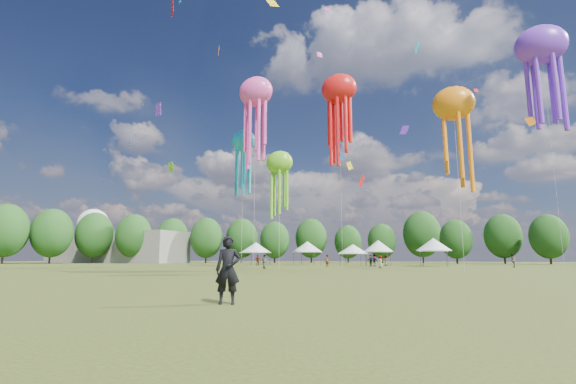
% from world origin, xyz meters
% --- Properties ---
extents(ground, '(300.00, 300.00, 0.00)m').
position_xyz_m(ground, '(0.00, 0.00, 0.00)').
color(ground, '#384416').
rests_on(ground, ground).
extents(observer_main, '(0.78, 0.68, 1.80)m').
position_xyz_m(observer_main, '(9.02, -2.57, 0.90)').
color(observer_main, black).
rests_on(observer_main, ground).
extents(spectator_near, '(0.99, 0.96, 1.61)m').
position_xyz_m(spectator_near, '(-6.89, 31.61, 0.80)').
color(spectator_near, gray).
rests_on(spectator_near, ground).
extents(spectators_far, '(38.16, 16.98, 1.77)m').
position_xyz_m(spectators_far, '(2.88, 48.98, 0.86)').
color(spectators_far, gray).
rests_on(spectators_far, ground).
extents(festival_tents, '(36.14, 11.02, 4.22)m').
position_xyz_m(festival_tents, '(-5.17, 55.30, 3.11)').
color(festival_tents, '#47474C').
rests_on(festival_tents, ground).
extents(show_kites, '(46.51, 22.55, 31.76)m').
position_xyz_m(show_kites, '(6.41, 42.15, 22.39)').
color(show_kites, '#16A3C2').
rests_on(show_kites, ground).
extents(small_kites, '(75.81, 47.45, 45.25)m').
position_xyz_m(small_kites, '(-1.66, 41.96, 29.90)').
color(small_kites, '#16A3C2').
rests_on(small_kites, ground).
extents(treeline, '(201.57, 95.24, 13.43)m').
position_xyz_m(treeline, '(-3.87, 62.51, 6.54)').
color(treeline, '#38281C').
rests_on(treeline, ground).
extents(hangar, '(40.00, 12.00, 8.00)m').
position_xyz_m(hangar, '(-72.00, 72.00, 4.00)').
color(hangar, gray).
rests_on(hangar, ground).
extents(radome, '(9.00, 9.00, 16.00)m').
position_xyz_m(radome, '(-88.00, 78.00, 9.99)').
color(radome, white).
rests_on(radome, ground).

